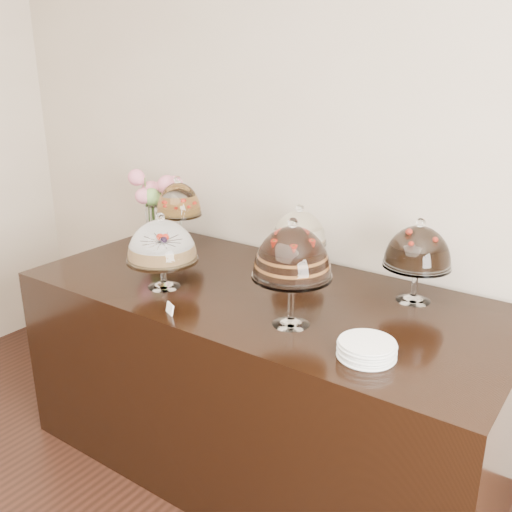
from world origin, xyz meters
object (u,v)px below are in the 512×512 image
Objects in this scene: cake_stand_choco_layer at (292,256)px; cake_stand_dark_choco at (418,250)px; cake_stand_sugar_sponge at (162,244)px; flower_vase at (156,197)px; plate_stack at (367,349)px; cake_stand_cheesecake at (299,231)px; cake_stand_fruit_tart at (179,203)px; display_counter at (262,378)px.

cake_stand_dark_choco is (0.31, 0.50, -0.05)m from cake_stand_choco_layer.
flower_vase is (-0.54, 0.52, 0.04)m from cake_stand_sugar_sponge.
cake_stand_choco_layer is at bearing 168.30° from plate_stack.
cake_stand_cheesecake is 0.73m from cake_stand_fruit_tart.
cake_stand_sugar_sponge is 0.66m from cake_stand_cheesecake.
cake_stand_dark_choco is at bearing 58.20° from cake_stand_choco_layer.
cake_stand_fruit_tart is at bearing 124.84° from cake_stand_sugar_sponge.
flower_vase reaches higher than plate_stack.
cake_stand_cheesecake is at bearing 53.24° from cake_stand_sugar_sponge.
plate_stack is (1.37, -0.54, -0.22)m from cake_stand_fruit_tart.
cake_stand_choco_layer is 0.44m from plate_stack.
cake_stand_dark_choco reaches higher than display_counter.
plate_stack is at bearing -20.44° from flower_vase.
display_counter is 5.56× the size of cake_stand_fruit_tart.
display_counter is 10.89× the size of plate_stack.
cake_stand_dark_choco reaches higher than plate_stack.
display_counter is 6.54× the size of cake_stand_cheesecake.
cake_stand_fruit_tart is at bearing 158.25° from plate_stack.
cake_stand_dark_choco reaches higher than cake_stand_sugar_sponge.
plate_stack is (0.05, -0.57, -0.20)m from cake_stand_dark_choco.
cake_stand_dark_choco is (0.59, 0.29, 0.68)m from display_counter.
display_counter is 5.99× the size of cake_stand_dark_choco.
flower_vase is at bearing 168.42° from cake_stand_fruit_tart.
display_counter is at bearing 142.96° from cake_stand_choco_layer.
plate_stack is (1.03, -0.07, -0.17)m from cake_stand_sugar_sponge.
flower_vase is at bearing 157.17° from cake_stand_choco_layer.
display_counter is at bearing -154.07° from cake_stand_dark_choco.
cake_stand_sugar_sponge is at bearing -179.62° from cake_stand_choco_layer.
cake_stand_fruit_tart is at bearing 160.46° from display_counter.
cake_stand_dark_choco is 1.53m from flower_vase.
cake_stand_choco_layer is at bearing 0.38° from cake_stand_sugar_sponge.
cake_stand_choco_layer is 1.09× the size of flower_vase.
plate_stack reaches higher than display_counter.
cake_stand_sugar_sponge is 1.05m from plate_stack.
cake_stand_choco_layer reaches higher than flower_vase.
plate_stack is at bearing -85.45° from cake_stand_dark_choco.
cake_stand_choco_layer reaches higher than cake_stand_cheesecake.
cake_stand_dark_choco is at bearing -2.32° from cake_stand_cheesecake.
cake_stand_choco_layer reaches higher than plate_stack.
plate_stack is at bearing -3.83° from cake_stand_sugar_sponge.
cake_stand_fruit_tart reaches higher than cake_stand_dark_choco.
cake_stand_sugar_sponge is 0.58m from cake_stand_fruit_tart.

